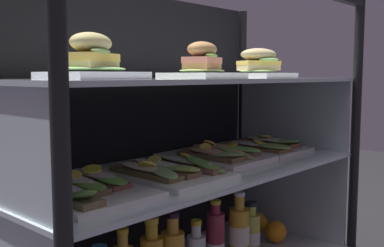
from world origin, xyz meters
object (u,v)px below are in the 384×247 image
object	(u,v)px
plated_roll_sandwich_right_of_center	(260,67)
open_sandwich_tray_mid_left	(218,155)
open_sandwich_tray_mid_right	(80,188)
orange_fruit_near_left_post	(276,232)
juice_bottle_back_center	(215,242)
open_sandwich_tray_left_of_center	(167,170)
juice_bottle_front_fourth	(239,234)
plated_roll_sandwich_far_left	(92,62)
open_sandwich_tray_far_left	(263,146)
plated_roll_sandwich_far_right	(202,65)
juice_bottle_front_left_end	(250,233)
orange_fruit_beside_bottles	(257,222)

from	to	relation	value
plated_roll_sandwich_right_of_center	open_sandwich_tray_mid_left	xyz separation A→B (m)	(-0.21, 0.02, -0.29)
open_sandwich_tray_mid_right	open_sandwich_tray_mid_left	world-z (taller)	open_sandwich_tray_mid_left
orange_fruit_near_left_post	juice_bottle_back_center	bearing A→B (deg)	177.75
open_sandwich_tray_left_of_center	juice_bottle_front_fourth	size ratio (longest dim) A/B	1.36
plated_roll_sandwich_right_of_center	juice_bottle_front_fourth	bearing A→B (deg)	-167.93
plated_roll_sandwich_far_left	orange_fruit_near_left_post	xyz separation A→B (m)	(0.80, -0.02, -0.62)
plated_roll_sandwich_far_left	open_sandwich_tray_mid_right	distance (m)	0.30
open_sandwich_tray_far_left	juice_bottle_back_center	world-z (taller)	open_sandwich_tray_far_left
open_sandwich_tray_left_of_center	juice_bottle_front_fourth	distance (m)	0.43
plated_roll_sandwich_far_left	plated_roll_sandwich_far_right	bearing A→B (deg)	-4.73
juice_bottle_back_center	orange_fruit_near_left_post	distance (m)	0.35
plated_roll_sandwich_far_right	juice_bottle_front_left_end	distance (m)	0.65
open_sandwich_tray_mid_left	juice_bottle_front_fourth	world-z (taller)	open_sandwich_tray_mid_left
juice_bottle_back_center	orange_fruit_beside_bottles	xyz separation A→B (m)	(0.39, 0.10, -0.05)
open_sandwich_tray_left_of_center	orange_fruit_near_left_post	xyz separation A→B (m)	(0.58, 0.01, -0.33)
open_sandwich_tray_far_left	open_sandwich_tray_mid_right	bearing A→B (deg)	-176.76
open_sandwich_tray_left_of_center	open_sandwich_tray_mid_right	bearing A→B (deg)	177.85
orange_fruit_beside_bottles	orange_fruit_near_left_post	bearing A→B (deg)	-111.62
orange_fruit_near_left_post	plated_roll_sandwich_right_of_center	bearing A→B (deg)	168.78
open_sandwich_tray_left_of_center	open_sandwich_tray_far_left	xyz separation A→B (m)	(0.56, 0.06, -0.00)
plated_roll_sandwich_far_left	orange_fruit_near_left_post	bearing A→B (deg)	-1.59
juice_bottle_front_fourth	juice_bottle_back_center	bearing A→B (deg)	162.97
plated_roll_sandwich_far_right	juice_bottle_back_center	distance (m)	0.57
plated_roll_sandwich_far_right	open_sandwich_tray_mid_right	distance (m)	0.51
juice_bottle_back_center	orange_fruit_beside_bottles	bearing A→B (deg)	14.39
open_sandwich_tray_left_of_center	orange_fruit_beside_bottles	xyz separation A→B (m)	(0.63, 0.13, -0.33)
juice_bottle_front_fourth	open_sandwich_tray_mid_left	bearing A→B (deg)	133.50
open_sandwich_tray_far_left	juice_bottle_front_fourth	xyz separation A→B (m)	(-0.22, -0.06, -0.27)
open_sandwich_tray_mid_left	juice_bottle_back_center	xyz separation A→B (m)	(-0.04, -0.02, -0.28)
open_sandwich_tray_mid_right	open_sandwich_tray_far_left	world-z (taller)	open_sandwich_tray_mid_right
orange_fruit_near_left_post	plated_roll_sandwich_far_right	bearing A→B (deg)	-178.94
plated_roll_sandwich_right_of_center	orange_fruit_near_left_post	world-z (taller)	plated_roll_sandwich_right_of_center
open_sandwich_tray_mid_left	orange_fruit_near_left_post	size ratio (longest dim) A/B	4.07
plated_roll_sandwich_right_of_center	orange_fruit_beside_bottles	world-z (taller)	plated_roll_sandwich_right_of_center
juice_bottle_front_left_end	orange_fruit_near_left_post	distance (m)	0.16
plated_roll_sandwich_right_of_center	open_sandwich_tray_far_left	distance (m)	0.30
open_sandwich_tray_left_of_center	orange_fruit_beside_bottles	bearing A→B (deg)	11.28
orange_fruit_beside_bottles	open_sandwich_tray_left_of_center	bearing A→B (deg)	-168.72
juice_bottle_back_center	juice_bottle_front_left_end	size ratio (longest dim) A/B	1.24
plated_roll_sandwich_far_right	orange_fruit_near_left_post	distance (m)	0.75
open_sandwich_tray_far_left	plated_roll_sandwich_far_left	bearing A→B (deg)	-178.36
open_sandwich_tray_left_of_center	juice_bottle_front_left_end	bearing A→B (deg)	2.83
orange_fruit_near_left_post	juice_bottle_front_left_end	bearing A→B (deg)	176.80
open_sandwich_tray_mid_right	juice_bottle_back_center	xyz separation A→B (m)	(0.51, 0.02, -0.28)
open_sandwich_tray_mid_right	open_sandwich_tray_left_of_center	distance (m)	0.27
open_sandwich_tray_mid_right	juice_bottle_front_left_end	xyz separation A→B (m)	(0.70, 0.01, -0.29)
juice_bottle_front_left_end	orange_fruit_near_left_post	bearing A→B (deg)	-3.20
plated_roll_sandwich_far_right	open_sandwich_tray_mid_left	xyz separation A→B (m)	(0.13, 0.05, -0.29)
plated_roll_sandwich_far_right	juice_bottle_back_center	world-z (taller)	plated_roll_sandwich_far_right
orange_fruit_near_left_post	orange_fruit_beside_bottles	bearing A→B (deg)	68.38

